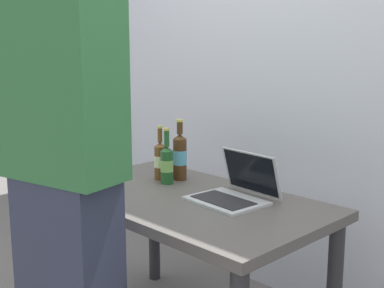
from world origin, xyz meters
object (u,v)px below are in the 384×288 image
beer_bottle_brown (160,160)px  beer_bottle_green (167,163)px  beer_bottle_amber (180,156)px  person_figure (65,177)px  laptop (235,190)px

beer_bottle_brown → beer_bottle_green: size_ratio=1.00×
beer_bottle_amber → person_figure: 0.86m
beer_bottle_amber → beer_bottle_brown: bearing=-137.4°
beer_bottle_amber → beer_bottle_green: beer_bottle_amber is taller
beer_bottle_brown → beer_bottle_amber: bearing=42.6°
laptop → person_figure: (-0.17, -0.75, 0.17)m
laptop → beer_bottle_brown: (-0.51, -0.00, 0.06)m
laptop → beer_bottle_amber: beer_bottle_amber is taller
beer_bottle_green → person_figure: bearing=-70.5°
beer_bottle_amber → person_figure: size_ratio=0.17×
beer_bottle_green → person_figure: person_figure is taller
laptop → person_figure: bearing=-102.6°
beer_bottle_brown → person_figure: 0.83m
beer_bottle_green → beer_bottle_brown: bearing=160.0°
beer_bottle_green → person_figure: size_ratio=0.15×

